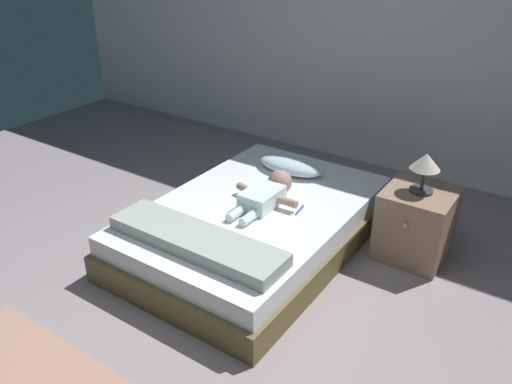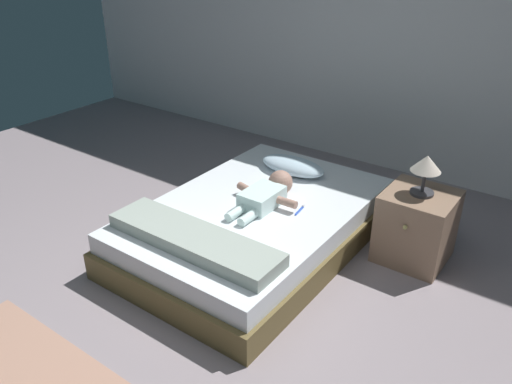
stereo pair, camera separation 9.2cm
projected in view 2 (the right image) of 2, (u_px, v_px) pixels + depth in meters
The scene contains 9 objects.
ground_plane at pixel (174, 335), 2.97m from camera, with size 8.00×8.00×0.00m, color gray.
wall_behind_bed at pixel (401, 15), 4.48m from camera, with size 8.00×0.12×2.86m, color silver.
bed at pixel (256, 225), 3.75m from camera, with size 1.35×2.03×0.34m.
pillow at pixel (293, 166), 4.12m from camera, with size 0.56×0.27×0.12m.
baby at pixel (267, 193), 3.67m from camera, with size 0.51×0.65×0.18m.
toothbrush at pixel (300, 210), 3.59m from camera, with size 0.03×0.15×0.02m.
nightstand at pixel (416, 226), 3.56m from camera, with size 0.46×0.49×0.51m.
lamp at pixel (426, 167), 3.35m from camera, with size 0.20×0.20×0.28m.
blanket at pixel (194, 239), 3.18m from camera, with size 1.21×0.32×0.09m.
Camera 2 is at (1.71, -1.55, 2.10)m, focal length 35.81 mm.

